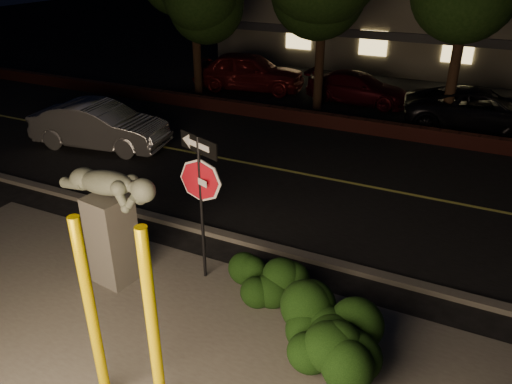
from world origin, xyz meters
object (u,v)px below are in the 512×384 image
sculpture (110,213)px  silver_sedan (100,125)px  yellow_pole_left (92,316)px  yellow_pole_right (153,333)px  signpost (200,181)px  parked_car_red (249,71)px  parked_car_dark (480,110)px  parked_car_darkred (358,88)px

sculpture → silver_sedan: sculpture is taller
yellow_pole_left → silver_sedan: (-7.04, 7.99, -0.81)m
sculpture → silver_sedan: size_ratio=0.55×
sculpture → yellow_pole_right: bearing=-33.1°
yellow_pole_left → yellow_pole_right: 0.99m
yellow_pole_left → signpost: (-0.21, 3.24, 0.61)m
sculpture → parked_car_red: size_ratio=0.50×
parked_car_red → parked_car_dark: bearing=-106.9°
parked_car_red → parked_car_darkred: bearing=-97.8°
sculpture → silver_sedan: bearing=141.3°
yellow_pole_left → parked_car_red: yellow_pole_left is taller
parked_car_red → parked_car_dark: size_ratio=0.95×
parked_car_darkred → yellow_pole_left: bearing=-174.5°
yellow_pole_right → sculpture: 3.59m
signpost → parked_car_dark: 12.84m
yellow_pole_right → parked_car_dark: size_ratio=0.60×
yellow_pole_left → parked_car_red: (-5.79, 16.51, -0.70)m
yellow_pole_right → signpost: 3.45m
yellow_pole_left → parked_car_red: bearing=109.3°
silver_sedan → yellow_pole_left: bearing=-147.3°
yellow_pole_right → parked_car_darkred: yellow_pole_right is taller
yellow_pole_left → parked_car_red: size_ratio=0.62×
silver_sedan → parked_car_dark: 13.30m
signpost → yellow_pole_right: bearing=-48.3°
signpost → parked_car_dark: (4.31, 12.02, -1.43)m
parked_car_darkred → parked_car_dark: bearing=-103.4°
parked_car_red → yellow_pole_right: bearing=-167.2°
yellow_pole_left → parked_car_darkred: (-0.77, 16.68, -0.92)m
sculpture → parked_car_dark: (5.82, 12.86, -0.81)m
silver_sedan → yellow_pole_right: bearing=-143.4°
parked_car_red → parked_car_dark: (9.89, -1.25, -0.12)m
yellow_pole_left → silver_sedan: yellow_pole_left is taller
yellow_pole_left → yellow_pole_right: (0.99, 0.06, 0.04)m
signpost → sculpture: 1.84m
yellow_pole_left → yellow_pole_right: yellow_pole_right is taller
yellow_pole_right → signpost: yellow_pole_right is taller
silver_sedan → sculpture: bearing=-145.2°
sculpture → parked_car_dark: sculpture is taller
yellow_pole_left → signpost: 3.31m
sculpture → parked_car_dark: size_ratio=0.47×
parked_car_red → signpost: bearing=-166.8°
parked_car_red → parked_car_dark: parked_car_red is taller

